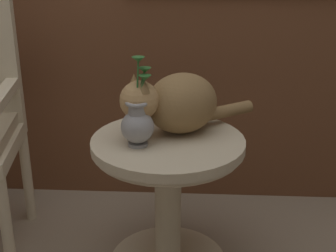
# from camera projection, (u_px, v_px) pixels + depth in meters

# --- Properties ---
(wicker_side_table) EXTENTS (0.56, 0.56, 0.55)m
(wicker_side_table) POSITION_uv_depth(u_px,v_px,m) (168.00, 184.00, 1.77)
(wicker_side_table) COLOR beige
(wicker_side_table) RESTS_ON ground_plane
(cat) EXTENTS (0.49, 0.36, 0.24)m
(cat) POSITION_uv_depth(u_px,v_px,m) (177.00, 103.00, 1.72)
(cat) COLOR olive
(cat) RESTS_ON wicker_side_table
(pewter_vase_with_ivy) EXTENTS (0.11, 0.12, 0.31)m
(pewter_vase_with_ivy) POSITION_uv_depth(u_px,v_px,m) (138.00, 121.00, 1.62)
(pewter_vase_with_ivy) COLOR #99999E
(pewter_vase_with_ivy) RESTS_ON wicker_side_table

